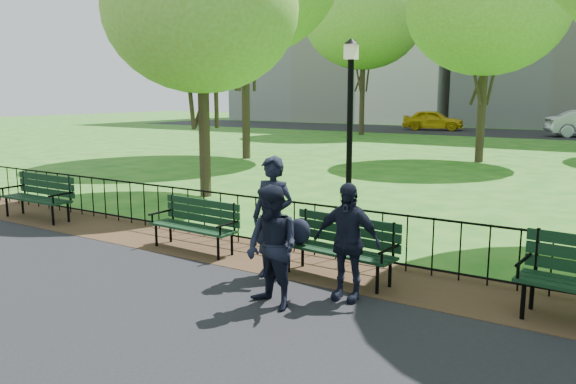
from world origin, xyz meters
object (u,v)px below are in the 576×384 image
Objects in this scene: person_left at (273,218)px; person_mid at (272,247)px; park_bench_main at (326,237)px; person_right at (347,242)px; park_bench_left_a at (197,219)px; park_bench_left_b at (40,192)px; lamppost at (350,121)px; tree_far_c at (488,6)px; tree_near_w at (201,10)px; tree_far_w at (364,18)px; taxi at (433,120)px.

person_left reaches higher than person_mid.
person_right reaches higher than park_bench_main.
park_bench_left_b reaches higher than park_bench_left_a.
park_bench_main is at bearing -1.53° from park_bench_left_b.
tree_far_c reaches higher than lamppost.
park_bench_main is 0.26× the size of tree_near_w.
person_right is (0.67, -0.68, 0.19)m from park_bench_main.
tree_far_c reaches higher than person_mid.
person_left is at bearing -12.76° from park_bench_left_a.
lamppost is 5.79m from person_mid.
park_bench_left_a is at bearing 163.38° from person_right.
tree_far_w is at bearing 111.03° from person_right.
person_right is at bearing 65.52° from person_mid.
tree_far_c is 20.65m from taxi.
park_bench_main is 2.58m from park_bench_left_a.
taxi reaches higher than park_bench_left_b.
tree_near_w is at bearing 177.51° from lamppost.
person_right is (12.84, -27.76, -6.71)m from tree_far_w.
lamppost is at bearing 78.63° from park_bench_left_a.
tree_far_c is 15.49m from tree_far_w.
tree_near_w is (1.16, 4.04, 4.17)m from park_bench_left_b.
tree_far_w reaches higher than park_bench_main.
lamppost is 4.69m from person_left.
person_mid is (2.60, -1.51, 0.24)m from park_bench_left_a.
park_bench_left_a is at bearing -70.46° from tree_far_w.
tree_far_w is at bearing 148.22° from taxi.
lamppost is at bearing -65.46° from tree_far_w.
park_bench_left_a is 16.63m from tree_far_c.
park_bench_main is at bearing -65.81° from tree_far_w.
person_mid is at bearing -84.24° from tree_far_c.
park_bench_left_b is 0.48× the size of lamppost.
park_bench_left_b is 17.39m from tree_far_c.
person_left is (11.54, -27.56, -6.59)m from tree_far_w.
lamppost is (5.46, 3.85, 1.49)m from park_bench_left_b.
tree_near_w reaches higher than person_left.
park_bench_left_a is 2.05m from person_left.
park_bench_left_a is at bearing 165.72° from person_mid.
person_right is at bearing -39.32° from park_bench_main.
taxi is at bearing 97.10° from tree_near_w.
tree_near_w reaches higher than person_right.
tree_far_c reaches higher than person_left.
tree_far_c is (-0.10, 11.80, 3.87)m from lamppost.
tree_far_w is (-10.45, 11.33, 1.54)m from tree_far_c.
lamppost is at bearing 100.19° from person_left.
tree_near_w is (-3.33, 4.09, 4.22)m from park_bench_left_a.
tree_far_w reaches higher than tree_near_w.
tree_far_w is at bearing 128.96° from person_mid.
person_right is (7.74, -0.79, 0.19)m from park_bench_left_b.
taxi is (-8.02, 30.15, -1.33)m from lamppost.
park_bench_left_b is at bearing 172.40° from taxi.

